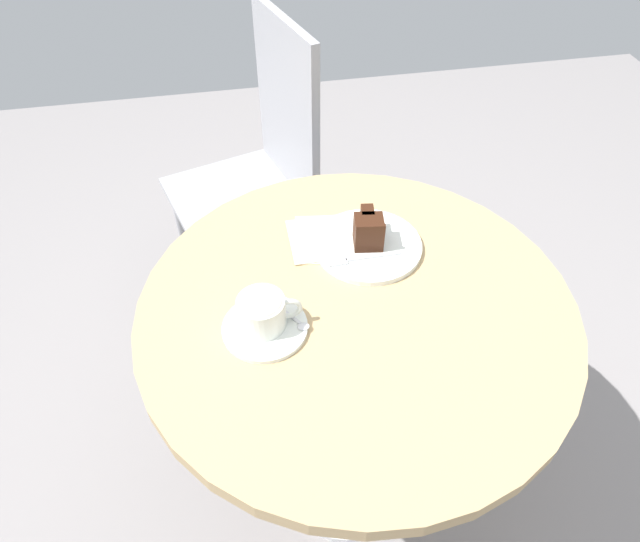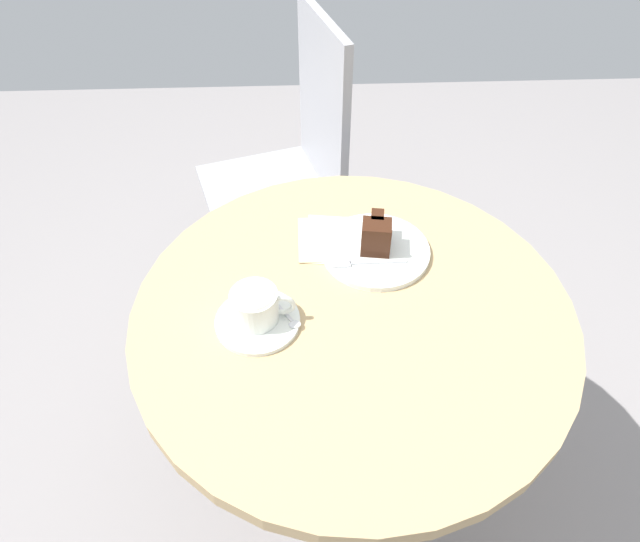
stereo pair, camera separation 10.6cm
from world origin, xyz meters
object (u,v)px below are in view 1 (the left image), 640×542
Objects in this scene: saucer at (265,328)px; fork at (356,259)px; cake_plate at (368,245)px; cake_slice at (368,230)px; cafe_chair at (264,159)px; teaspoon at (293,318)px; napkin at (327,238)px; coffee_cup at (263,312)px.

saucer is 0.24m from fork.
fork is at bearing -130.17° from cake_plate.
cake_slice is at bearing -127.54° from fork.
fork is at bearing -5.86° from cafe_chair.
cake_plate is at bearing 97.85° from teaspoon.
napkin is (-0.08, 0.04, -0.04)m from cake_slice.
cafe_chair is at bearing -79.67° from fork.
cake_slice is 0.50× the size of napkin.
fork is (-0.03, -0.05, -0.03)m from cake_slice.
napkin is at bearing 54.11° from saucer.
napkin is 0.18× the size of cafe_chair.
napkin is (-0.04, 0.08, -0.01)m from fork.
saucer is at bearing -143.25° from cake_plate.
cafe_chair is (0.02, 0.76, -0.18)m from teaspoon.
fork is at bearing 33.73° from saucer.
cake_plate is (0.23, 0.17, -0.03)m from coffee_cup.
fork reaches higher than teaspoon.
cake_plate is 0.23× the size of cafe_chair.
teaspoon is (0.05, 0.01, 0.01)m from saucer.
coffee_cup is at bearing 31.94° from fork.
saucer is at bearing -22.24° from cafe_chair.
cake_plate is at bearing -79.27° from cake_slice.
teaspoon is at bearing -137.51° from cake_plate.
cake_plate reaches higher than napkin.
saucer is at bearing -116.33° from teaspoon.
teaspoon is 0.19m from fork.
napkin is (-0.08, 0.04, -0.00)m from cake_plate.
saucer is 0.05m from teaspoon.
fork is (0.20, 0.13, -0.03)m from coffee_cup.
coffee_cup is 1.31× the size of teaspoon.
teaspoon reaches higher than napkin.
cake_slice reaches higher than teaspoon.
cafe_chair is at bearing 143.58° from teaspoon.
cafe_chair reaches higher than cake_slice.
teaspoon is 0.09× the size of cafe_chair.
cake_slice is at bearing 36.45° from coffee_cup.
coffee_cup reaches higher than napkin.
saucer is at bearing -142.54° from cake_slice.
cafe_chair is at bearing 104.80° from cake_plate.
coffee_cup is 0.68× the size of napkin.
teaspoon is 0.40× the size of cake_plate.
teaspoon is 0.78m from cafe_chair.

